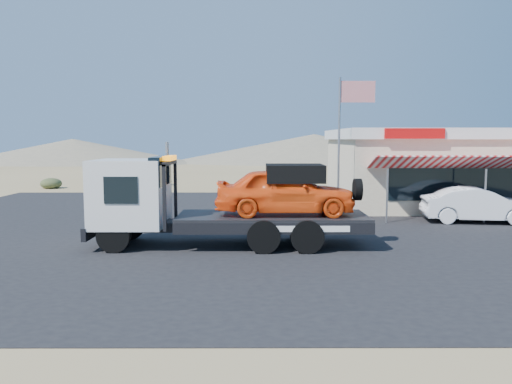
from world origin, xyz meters
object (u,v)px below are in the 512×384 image
tow_truck (222,198)px  white_sedan (478,205)px  jerky_store (436,167)px  flagpole (345,131)px

tow_truck → white_sedan: tow_truck is taller
tow_truck → jerky_store: size_ratio=0.83×
white_sedan → jerky_store: jerky_store is taller
jerky_store → flagpole: (-5.57, -4.47, 1.77)m
white_sedan → jerky_store: size_ratio=0.42×
tow_truck → white_sedan: bearing=23.6°
tow_truck → white_sedan: 11.14m
flagpole → jerky_store: bearing=38.8°
white_sedan → flagpole: size_ratio=0.73×
tow_truck → jerky_store: bearing=43.9°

